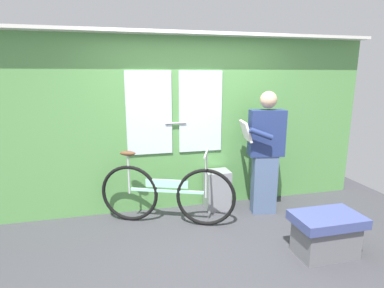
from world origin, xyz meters
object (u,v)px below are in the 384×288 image
(bicycle_near_door, at_px, (166,194))
(passenger_reading_newspaper, at_px, (265,151))
(trash_bin_by_wall, at_px, (217,190))
(bench_seat_corner, at_px, (326,233))

(bicycle_near_door, relative_size, passenger_reading_newspaper, 0.98)
(trash_bin_by_wall, bearing_deg, bench_seat_corner, -61.46)
(bicycle_near_door, relative_size, trash_bin_by_wall, 2.93)
(bicycle_near_door, relative_size, bench_seat_corner, 2.31)
(passenger_reading_newspaper, distance_m, bench_seat_corner, 1.29)
(passenger_reading_newspaper, bearing_deg, bench_seat_corner, 107.92)
(bicycle_near_door, height_order, bench_seat_corner, bicycle_near_door)
(passenger_reading_newspaper, relative_size, bench_seat_corner, 2.36)
(bicycle_near_door, xyz_separation_m, bench_seat_corner, (1.50, -1.10, -0.15))
(passenger_reading_newspaper, bearing_deg, bicycle_near_door, 9.32)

